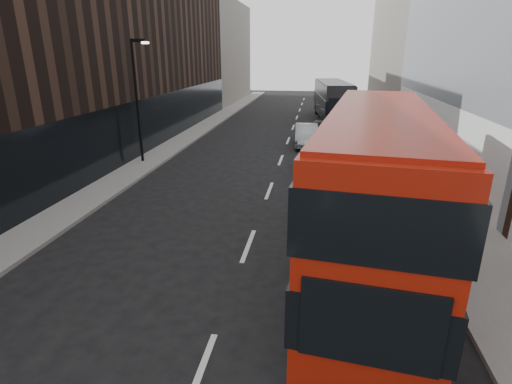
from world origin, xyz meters
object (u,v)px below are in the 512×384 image
at_px(street_lamp, 138,93).
at_px(car_a, 316,158).
at_px(car_c, 321,130).
at_px(grey_bus, 332,99).
at_px(car_b, 306,135).
at_px(red_bus, 374,182).

relative_size(street_lamp, car_a, 1.63).
bearing_deg(street_lamp, car_c, 41.57).
relative_size(grey_bus, car_b, 2.55).
bearing_deg(grey_bus, car_a, -99.85).
xyz_separation_m(grey_bus, car_c, (-1.09, -9.81, -1.37)).
height_order(street_lamp, car_a, street_lamp).
relative_size(red_bus, grey_bus, 1.05).
bearing_deg(grey_bus, car_c, -102.23).
bearing_deg(car_c, red_bus, -83.63).
height_order(grey_bus, car_a, grey_bus).
bearing_deg(car_c, grey_bus, 85.79).
xyz_separation_m(street_lamp, red_bus, (12.17, -10.65, -1.45)).
bearing_deg(red_bus, car_b, 105.43).
relative_size(car_b, car_c, 1.05).
distance_m(street_lamp, car_c, 14.70).
xyz_separation_m(red_bus, grey_bus, (-0.41, 29.93, -0.72)).
distance_m(red_bus, car_a, 10.90).
height_order(car_a, car_c, car_a).
xyz_separation_m(street_lamp, grey_bus, (11.76, 19.28, -2.18)).
height_order(street_lamp, car_c, street_lamp).
xyz_separation_m(street_lamp, car_b, (9.64, 6.56, -3.42)).
height_order(car_a, car_b, car_b).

